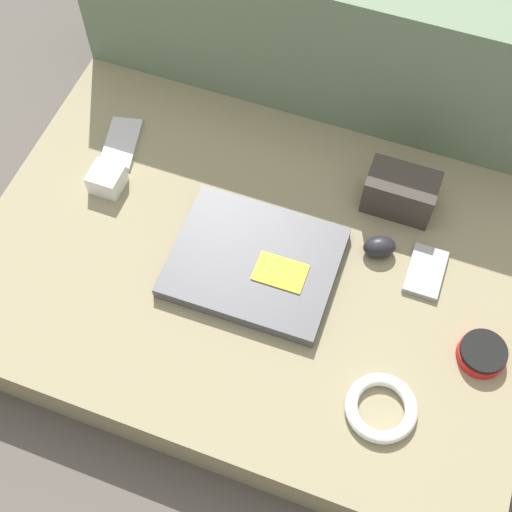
% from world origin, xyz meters
% --- Properties ---
extents(ground_plane, '(8.00, 8.00, 0.00)m').
position_xyz_m(ground_plane, '(0.00, 0.00, 0.00)').
color(ground_plane, '#4C4742').
extents(couch_seat, '(1.01, 0.70, 0.11)m').
position_xyz_m(couch_seat, '(0.00, 0.00, 0.05)').
color(couch_seat, '#847A5B').
rests_on(couch_seat, ground_plane).
extents(couch_backrest, '(1.01, 0.20, 0.41)m').
position_xyz_m(couch_backrest, '(0.00, 0.45, 0.21)').
color(couch_backrest, '#60755B').
rests_on(couch_backrest, ground_plane).
extents(laptop, '(0.29, 0.24, 0.03)m').
position_xyz_m(laptop, '(0.00, -0.01, 0.12)').
color(laptop, '#47474C').
rests_on(laptop, couch_seat).
extents(computer_mouse, '(0.07, 0.06, 0.04)m').
position_xyz_m(computer_mouse, '(0.20, 0.09, 0.13)').
color(computer_mouse, black).
rests_on(computer_mouse, couch_seat).
extents(speaker_puck, '(0.08, 0.08, 0.03)m').
position_xyz_m(speaker_puck, '(0.42, -0.04, 0.12)').
color(speaker_puck, red).
rests_on(speaker_puck, couch_seat).
extents(phone_silver, '(0.09, 0.13, 0.01)m').
position_xyz_m(phone_silver, '(-0.34, 0.16, 0.11)').
color(phone_silver, '#B7B7BC').
rests_on(phone_silver, couch_seat).
extents(phone_black, '(0.06, 0.10, 0.01)m').
position_xyz_m(phone_black, '(0.29, 0.08, 0.11)').
color(phone_black, '#99999E').
rests_on(phone_black, couch_seat).
extents(camera_pouch, '(0.13, 0.08, 0.08)m').
position_xyz_m(camera_pouch, '(0.21, 0.21, 0.15)').
color(camera_pouch, '#38332D').
rests_on(camera_pouch, couch_seat).
extents(charger_brick, '(0.06, 0.06, 0.04)m').
position_xyz_m(charger_brick, '(-0.32, 0.06, 0.13)').
color(charger_brick, silver).
rests_on(charger_brick, couch_seat).
extents(cable_coil, '(0.12, 0.12, 0.02)m').
position_xyz_m(cable_coil, '(0.28, -0.19, 0.12)').
color(cable_coil, white).
rests_on(cable_coil, couch_seat).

